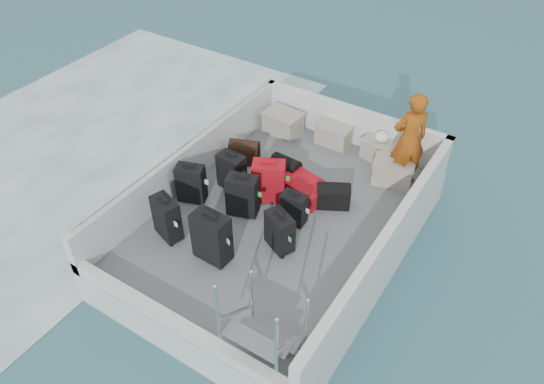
# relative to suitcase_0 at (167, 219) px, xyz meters

# --- Properties ---
(ground) EXTENTS (160.00, 160.00, 0.00)m
(ground) POSITION_rel_suitcase_0_xyz_m (1.15, 1.23, -0.96)
(ground) COLOR #153C4B
(ground) RESTS_ON ground
(wake_foam) EXTENTS (10.00, 10.00, 0.00)m
(wake_foam) POSITION_rel_suitcase_0_xyz_m (-3.65, 1.23, -0.96)
(wake_foam) COLOR white
(wake_foam) RESTS_ON ground
(ferry_hull) EXTENTS (3.60, 5.00, 0.60)m
(ferry_hull) POSITION_rel_suitcase_0_xyz_m (1.15, 1.23, -0.66)
(ferry_hull) COLOR silver
(ferry_hull) RESTS_ON ground
(deck) EXTENTS (3.30, 4.70, 0.02)m
(deck) POSITION_rel_suitcase_0_xyz_m (1.15, 1.23, -0.35)
(deck) COLOR slate
(deck) RESTS_ON ferry_hull
(deck_fittings) EXTENTS (3.60, 5.00, 0.90)m
(deck_fittings) POSITION_rel_suitcase_0_xyz_m (1.50, 0.91, 0.03)
(deck_fittings) COLOR silver
(deck_fittings) RESTS_ON deck
(suitcase_0) EXTENTS (0.50, 0.38, 0.69)m
(suitcase_0) POSITION_rel_suitcase_0_xyz_m (0.00, 0.00, 0.00)
(suitcase_0) COLOR black
(suitcase_0) RESTS_ON deck
(suitcase_1) EXTENTS (0.49, 0.38, 0.65)m
(suitcase_1) POSITION_rel_suitcase_0_xyz_m (-0.23, 0.82, -0.02)
(suitcase_1) COLOR black
(suitcase_1) RESTS_ON deck
(suitcase_2) EXTENTS (0.45, 0.28, 0.63)m
(suitcase_2) POSITION_rel_suitcase_0_xyz_m (0.12, 1.42, -0.03)
(suitcase_2) COLOR black
(suitcase_2) RESTS_ON deck
(suitcase_3) EXTENTS (0.53, 0.32, 0.78)m
(suitcase_3) POSITION_rel_suitcase_0_xyz_m (0.81, 0.01, 0.05)
(suitcase_3) COLOR black
(suitcase_3) RESTS_ON deck
(suitcase_4) EXTENTS (0.53, 0.41, 0.69)m
(suitcase_4) POSITION_rel_suitcase_0_xyz_m (0.63, 1.00, 0.00)
(suitcase_4) COLOR black
(suitcase_4) RESTS_ON deck
(suitcase_5) EXTENTS (0.59, 0.50, 0.70)m
(suitcase_5) POSITION_rel_suitcase_0_xyz_m (0.78, 1.50, 0.01)
(suitcase_5) COLOR #AC0D18
(suitcase_5) RESTS_ON deck
(suitcase_6) EXTENTS (0.51, 0.42, 0.61)m
(suitcase_6) POSITION_rel_suitcase_0_xyz_m (1.49, 0.68, -0.04)
(suitcase_6) COLOR black
(suitcase_6) RESTS_ON deck
(suitcase_7) EXTENTS (0.38, 0.23, 0.53)m
(suitcase_7) POSITION_rel_suitcase_0_xyz_m (1.39, 1.24, -0.08)
(suitcase_7) COLOR black
(suitcase_7) RESTS_ON deck
(suitcase_8) EXTENTS (0.84, 0.65, 0.29)m
(suitcase_8) POSITION_rel_suitcase_0_xyz_m (1.22, 1.86, -0.20)
(suitcase_8) COLOR #AC0D18
(suitcase_8) RESTS_ON deck
(duffel_0) EXTENTS (0.58, 0.46, 0.32)m
(duffel_0) POSITION_rel_suitcase_0_xyz_m (-0.12, 2.11, -0.18)
(duffel_0) COLOR black
(duffel_0) RESTS_ON deck
(duffel_1) EXTENTS (0.50, 0.33, 0.32)m
(duffel_1) POSITION_rel_suitcase_0_xyz_m (0.73, 2.09, -0.18)
(duffel_1) COLOR black
(duffel_1) RESTS_ON deck
(duffel_2) EXTENTS (0.59, 0.51, 0.32)m
(duffel_2) POSITION_rel_suitcase_0_xyz_m (1.71, 1.91, -0.18)
(duffel_2) COLOR black
(duffel_2) RESTS_ON deck
(crate_0) EXTENTS (0.68, 0.50, 0.39)m
(crate_0) POSITION_rel_suitcase_0_xyz_m (-0.03, 3.23, -0.15)
(crate_0) COLOR #A9A193
(crate_0) RESTS_ON deck
(crate_1) EXTENTS (0.60, 0.42, 0.36)m
(crate_1) POSITION_rel_suitcase_0_xyz_m (0.93, 3.43, -0.16)
(crate_1) COLOR #A9A193
(crate_1) RESTS_ON deck
(crate_2) EXTENTS (0.63, 0.49, 0.34)m
(crate_2) POSITION_rel_suitcase_0_xyz_m (1.82, 3.43, -0.17)
(crate_2) COLOR #A9A193
(crate_2) RESTS_ON deck
(crate_3) EXTENTS (0.70, 0.56, 0.37)m
(crate_3) POSITION_rel_suitcase_0_xyz_m (2.26, 2.96, -0.16)
(crate_3) COLOR #A9A193
(crate_3) RESTS_ON deck
(yellow_bag) EXTENTS (0.28, 0.26, 0.22)m
(yellow_bag) POSITION_rel_suitcase_0_xyz_m (2.31, 3.28, -0.23)
(yellow_bag) COLOR yellow
(yellow_bag) RESTS_ON deck
(white_bag) EXTENTS (0.24, 0.24, 0.18)m
(white_bag) POSITION_rel_suitcase_0_xyz_m (1.82, 3.43, 0.09)
(white_bag) COLOR white
(white_bag) RESTS_ON crate_2
(passenger) EXTENTS (0.70, 0.70, 1.63)m
(passenger) POSITION_rel_suitcase_0_xyz_m (2.38, 3.09, 0.47)
(passenger) COLOR #CC5E13
(passenger) RESTS_ON deck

